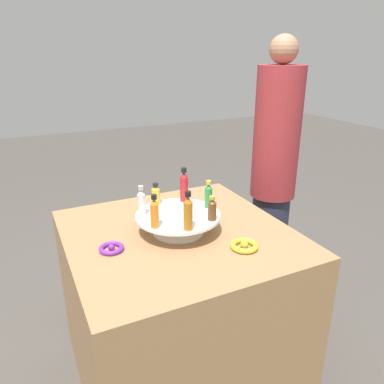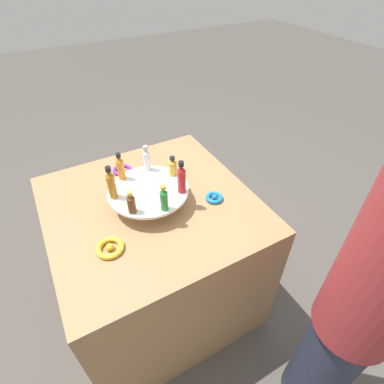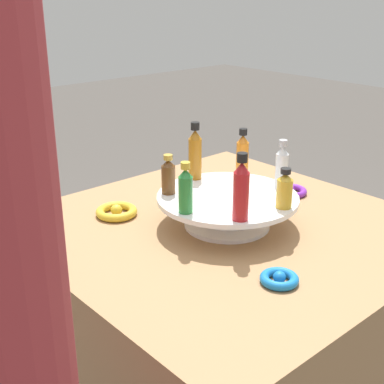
{
  "view_description": "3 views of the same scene",
  "coord_description": "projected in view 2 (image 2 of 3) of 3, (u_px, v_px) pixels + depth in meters",
  "views": [
    {
      "loc": [
        1.28,
        -0.55,
        1.48
      ],
      "look_at": [
        -0.04,
        0.08,
        0.91
      ],
      "focal_mm": 35.0,
      "sensor_mm": 36.0,
      "label": 1
    },
    {
      "loc": [
        0.31,
        0.96,
        1.67
      ],
      "look_at": [
        -0.1,
        0.2,
        0.94
      ],
      "focal_mm": 28.0,
      "sensor_mm": 36.0,
      "label": 2
    },
    {
      "loc": [
        -0.85,
        0.88,
        1.33
      ],
      "look_at": [
        -0.11,
        0.21,
        0.94
      ],
      "focal_mm": 50.0,
      "sensor_mm": 36.0,
      "label": 3
    }
  ],
  "objects": [
    {
      "name": "bottle_orange",
      "position": [
        120.0,
        167.0,
        1.31
      ],
      "size": [
        0.03,
        0.03,
        0.13
      ],
      "color": "orange",
      "rests_on": "display_stand"
    },
    {
      "name": "party_table",
      "position": [
        157.0,
        256.0,
        1.59
      ],
      "size": [
        0.9,
        0.9,
        0.76
      ],
      "color": "#9E754C",
      "rests_on": "ground_plane"
    },
    {
      "name": "bottle_gold",
      "position": [
        173.0,
        167.0,
        1.34
      ],
      "size": [
        0.04,
        0.04,
        0.1
      ],
      "color": "gold",
      "rests_on": "display_stand"
    },
    {
      "name": "person_figure",
      "position": [
        365.0,
        305.0,
        0.95
      ],
      "size": [
        0.26,
        0.26,
        1.55
      ],
      "rotation": [
        0.0,
        0.0,
        -1.1
      ],
      "color": "#282D42",
      "rests_on": "ground_plane"
    },
    {
      "name": "ribbon_bow_blue",
      "position": [
        214.0,
        198.0,
        1.36
      ],
      "size": [
        0.08,
        0.08,
        0.03
      ],
      "color": "blue",
      "rests_on": "party_table"
    },
    {
      "name": "bottle_amber",
      "position": [
        111.0,
        184.0,
        1.21
      ],
      "size": [
        0.03,
        0.03,
        0.15
      ],
      "color": "#AD6B19",
      "rests_on": "display_stand"
    },
    {
      "name": "display_stand",
      "position": [
        149.0,
        194.0,
        1.31
      ],
      "size": [
        0.35,
        0.35,
        0.08
      ],
      "color": "white",
      "rests_on": "party_table"
    },
    {
      "name": "bottle_clear",
      "position": [
        147.0,
        159.0,
        1.36
      ],
      "size": [
        0.03,
        0.03,
        0.13
      ],
      "color": "silver",
      "rests_on": "display_stand"
    },
    {
      "name": "ribbon_bow_gold",
      "position": [
        110.0,
        248.0,
        1.14
      ],
      "size": [
        0.11,
        0.11,
        0.03
      ],
      "color": "gold",
      "rests_on": "party_table"
    },
    {
      "name": "bottle_green",
      "position": [
        164.0,
        199.0,
        1.16
      ],
      "size": [
        0.03,
        0.03,
        0.12
      ],
      "color": "#288438",
      "rests_on": "display_stand"
    },
    {
      "name": "ground_plane",
      "position": [
        161.0,
        294.0,
        1.84
      ],
      "size": [
        12.0,
        12.0,
        0.0
      ],
      "primitive_type": "plane",
      "color": "#4C4742"
    },
    {
      "name": "ribbon_bow_purple",
      "position": [
        122.0,
        170.0,
        1.52
      ],
      "size": [
        0.09,
        0.09,
        0.03
      ],
      "color": "purple",
      "rests_on": "party_table"
    },
    {
      "name": "bottle_red",
      "position": [
        181.0,
        178.0,
        1.24
      ],
      "size": [
        0.04,
        0.04,
        0.15
      ],
      "color": "#B21E23",
      "rests_on": "display_stand"
    },
    {
      "name": "bottle_brown",
      "position": [
        131.0,
        203.0,
        1.16
      ],
      "size": [
        0.03,
        0.03,
        0.1
      ],
      "color": "brown",
      "rests_on": "display_stand"
    }
  ]
}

